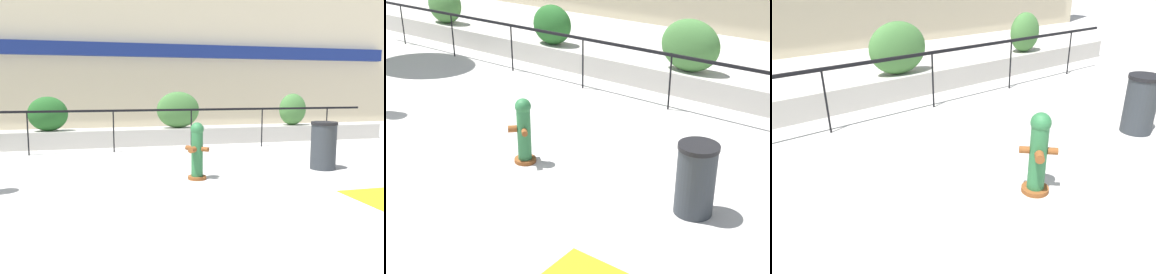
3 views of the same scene
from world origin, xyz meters
The scene contains 8 objects.
ground_plane centered at (0.00, 0.00, 0.00)m, with size 120.00×120.00×0.00m, color #BCB7B2.
planter_wall_low centered at (0.00, 6.00, 0.25)m, with size 18.00×0.70×0.50m, color #B7B2A8.
fence_railing_segment centered at (0.00, 4.90, 1.02)m, with size 15.00×0.05×1.15m.
hedge_bush_0 centered at (-5.86, 6.00, 1.03)m, with size 1.26×0.64×1.07m, color #427538.
hedge_bush_1 centered at (-1.78, 6.00, 0.99)m, with size 1.10×0.66×0.98m, color #235B23.
hedge_bush_2 centered at (1.99, 6.00, 1.06)m, with size 1.32×0.61×1.11m, color #427538.
fire_hydrant centered at (1.43, 1.44, 0.55)m, with size 0.50×0.50×1.08m.
trash_bin centered at (4.26, 1.69, 0.51)m, with size 0.55×0.55×1.01m.
Camera 2 is at (6.78, -4.17, 3.92)m, focal length 50.00 mm.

